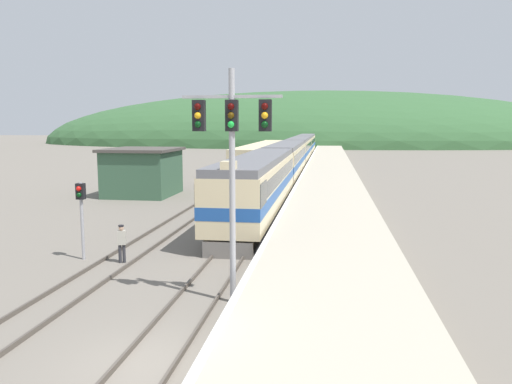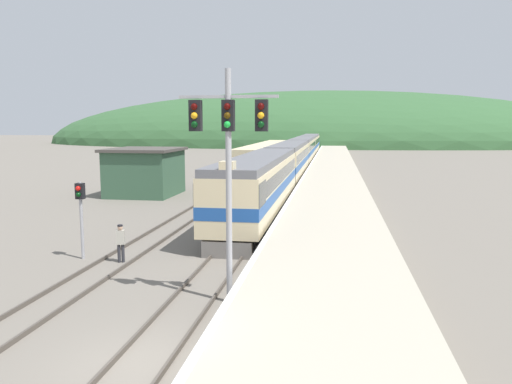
{
  "view_description": "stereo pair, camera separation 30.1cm",
  "coord_description": "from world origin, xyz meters",
  "px_view_note": "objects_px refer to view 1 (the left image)",
  "views": [
    {
      "loc": [
        4.43,
        -11.34,
        6.04
      ],
      "look_at": [
        0.56,
        15.28,
        2.38
      ],
      "focal_mm": 35.0,
      "sensor_mm": 36.0,
      "label": 1
    },
    {
      "loc": [
        4.73,
        -11.29,
        6.04
      ],
      "look_at": [
        0.56,
        15.28,
        2.38
      ],
      "focal_mm": 35.0,
      "sensor_mm": 36.0,
      "label": 2
    }
  ],
  "objects_px": {
    "siding_train": "(261,156)",
    "track_worker": "(122,241)",
    "carriage_fourth": "(306,144)",
    "signal_post_siding": "(81,204)",
    "carriage_third": "(299,150)",
    "signal_mast_main": "(232,144)",
    "express_train_lead_car": "(258,184)",
    "carriage_second": "(287,160)"
  },
  "relations": [
    {
      "from": "siding_train",
      "to": "track_worker",
      "type": "relative_size",
      "value": 19.76
    },
    {
      "from": "carriage_fourth",
      "to": "signal_post_siding",
      "type": "relative_size",
      "value": 6.18
    },
    {
      "from": "track_worker",
      "to": "carriage_third",
      "type": "bearing_deg",
      "value": 85.44
    },
    {
      "from": "carriage_third",
      "to": "signal_mast_main",
      "type": "bearing_deg",
      "value": -88.77
    },
    {
      "from": "carriage_third",
      "to": "carriage_fourth",
      "type": "bearing_deg",
      "value": 90.0
    },
    {
      "from": "express_train_lead_car",
      "to": "signal_mast_main",
      "type": "xyz_separation_m",
      "value": [
        1.29,
        -15.42,
        3.18
      ]
    },
    {
      "from": "carriage_second",
      "to": "siding_train",
      "type": "xyz_separation_m",
      "value": [
        -4.68,
        13.75,
        -0.43
      ]
    },
    {
      "from": "carriage_third",
      "to": "track_worker",
      "type": "height_order",
      "value": "carriage_third"
    },
    {
      "from": "express_train_lead_car",
      "to": "siding_train",
      "type": "distance_m",
      "value": 36.3
    },
    {
      "from": "carriage_second",
      "to": "track_worker",
      "type": "distance_m",
      "value": 33.84
    },
    {
      "from": "signal_mast_main",
      "to": "signal_post_siding",
      "type": "bearing_deg",
      "value": 150.26
    },
    {
      "from": "signal_post_siding",
      "to": "track_worker",
      "type": "height_order",
      "value": "signal_post_siding"
    },
    {
      "from": "express_train_lead_car",
      "to": "signal_post_siding",
      "type": "bearing_deg",
      "value": -120.21
    },
    {
      "from": "carriage_third",
      "to": "signal_mast_main",
      "type": "height_order",
      "value": "signal_mast_main"
    },
    {
      "from": "carriage_second",
      "to": "carriage_fourth",
      "type": "distance_m",
      "value": 45.02
    },
    {
      "from": "express_train_lead_car",
      "to": "signal_post_siding",
      "type": "relative_size",
      "value": 5.89
    },
    {
      "from": "track_worker",
      "to": "carriage_fourth",
      "type": "bearing_deg",
      "value": 86.75
    },
    {
      "from": "carriage_third",
      "to": "signal_post_siding",
      "type": "xyz_separation_m",
      "value": [
        -6.42,
        -55.77,
        0.33
      ]
    },
    {
      "from": "express_train_lead_car",
      "to": "signal_post_siding",
      "type": "xyz_separation_m",
      "value": [
        -6.42,
        -11.02,
        0.31
      ]
    },
    {
      "from": "siding_train",
      "to": "signal_post_siding",
      "type": "distance_m",
      "value": 47.05
    },
    {
      "from": "siding_train",
      "to": "track_worker",
      "type": "distance_m",
      "value": 47.28
    },
    {
      "from": "express_train_lead_car",
      "to": "signal_post_siding",
      "type": "height_order",
      "value": "express_train_lead_car"
    },
    {
      "from": "carriage_third",
      "to": "carriage_fourth",
      "type": "distance_m",
      "value": 22.51
    },
    {
      "from": "siding_train",
      "to": "signal_mast_main",
      "type": "xyz_separation_m",
      "value": [
        5.97,
        -51.41,
        3.62
      ]
    },
    {
      "from": "siding_train",
      "to": "carriage_fourth",
      "type": "bearing_deg",
      "value": 81.49
    },
    {
      "from": "track_worker",
      "to": "signal_mast_main",
      "type": "bearing_deg",
      "value": -35.72
    },
    {
      "from": "carriage_fourth",
      "to": "signal_mast_main",
      "type": "xyz_separation_m",
      "value": [
        1.29,
        -82.68,
        3.19
      ]
    },
    {
      "from": "carriage_second",
      "to": "signal_mast_main",
      "type": "height_order",
      "value": "signal_mast_main"
    },
    {
      "from": "carriage_second",
      "to": "signal_mast_main",
      "type": "xyz_separation_m",
      "value": [
        1.29,
        -37.66,
        3.19
      ]
    },
    {
      "from": "carriage_fourth",
      "to": "carriage_third",
      "type": "bearing_deg",
      "value": -90.0
    },
    {
      "from": "carriage_third",
      "to": "signal_mast_main",
      "type": "distance_m",
      "value": 60.27
    },
    {
      "from": "carriage_fourth",
      "to": "siding_train",
      "type": "bearing_deg",
      "value": -98.51
    },
    {
      "from": "express_train_lead_car",
      "to": "signal_mast_main",
      "type": "distance_m",
      "value": 15.8
    },
    {
      "from": "carriage_fourth",
      "to": "track_worker",
      "type": "bearing_deg",
      "value": -93.25
    },
    {
      "from": "carriage_second",
      "to": "track_worker",
      "type": "relative_size",
      "value": 12.81
    },
    {
      "from": "express_train_lead_car",
      "to": "signal_mast_main",
      "type": "relative_size",
      "value": 2.63
    },
    {
      "from": "express_train_lead_car",
      "to": "track_worker",
      "type": "bearing_deg",
      "value": -111.59
    },
    {
      "from": "carriage_third",
      "to": "signal_post_siding",
      "type": "distance_m",
      "value": 56.14
    },
    {
      "from": "express_train_lead_car",
      "to": "carriage_third",
      "type": "bearing_deg",
      "value": 90.0
    },
    {
      "from": "siding_train",
      "to": "track_worker",
      "type": "height_order",
      "value": "siding_train"
    },
    {
      "from": "signal_post_siding",
      "to": "siding_train",
      "type": "bearing_deg",
      "value": 87.88
    },
    {
      "from": "signal_mast_main",
      "to": "track_worker",
      "type": "distance_m",
      "value": 8.36
    }
  ]
}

